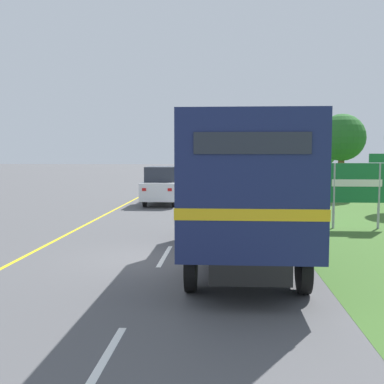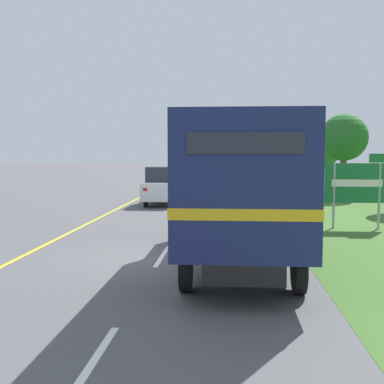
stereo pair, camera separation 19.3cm
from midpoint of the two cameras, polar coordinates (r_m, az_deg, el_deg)
The scene contains 14 objects.
ground_plane at distance 12.50m, azimuth -3.94°, elevation -8.00°, with size 200.00×200.00×0.00m, color #515154.
edge_line_yellow at distance 23.60m, azimuth -9.29°, elevation -2.03°, with size 0.12×55.63×0.01m, color yellow.
centre_dash_nearest at distance 6.75m, azimuth -11.52°, elevation -19.38°, with size 0.12×2.60×0.01m, color white.
centre_dash_near at distance 12.94m, azimuth -3.66°, elevation -7.54°, with size 0.12×2.60×0.01m, color white.
centre_dash_mid_a at distance 19.40m, azimuth -1.09°, elevation -3.42°, with size 0.12×2.60×0.01m, color white.
centre_dash_mid_b at distance 25.93m, azimuth 0.18°, elevation -1.37°, with size 0.12×2.60×0.01m, color white.
centre_dash_far at distance 32.49m, azimuth 0.94°, elevation -0.14°, with size 0.12×2.60×0.01m, color white.
centre_dash_farthest at distance 39.06m, azimuth 1.45°, elevation 0.68°, with size 0.12×2.60×0.01m, color white.
horse_trailer_truck at distance 11.83m, azimuth 5.58°, elevation 0.89°, with size 2.58×8.34×3.49m.
lead_car_white at distance 25.62m, azimuth -3.71°, elevation 0.80°, with size 1.80×4.53×2.01m.
lead_car_silver_ahead at distance 36.15m, azimuth 3.98°, elevation 1.82°, with size 1.80×4.59×1.83m.
highway_sign at distance 18.26m, azimuth 18.78°, elevation 0.96°, with size 2.28×0.09×2.71m.
roadside_tree_mid at distance 30.22m, azimuth 17.16°, elevation 6.13°, with size 2.81×2.81×5.05m.
roadside_tree_far at distance 35.41m, azimuth 14.32°, elevation 5.24°, with size 3.25×3.25×4.81m.
Camera 1 is at (1.59, -12.08, 2.75)m, focal length 45.00 mm.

